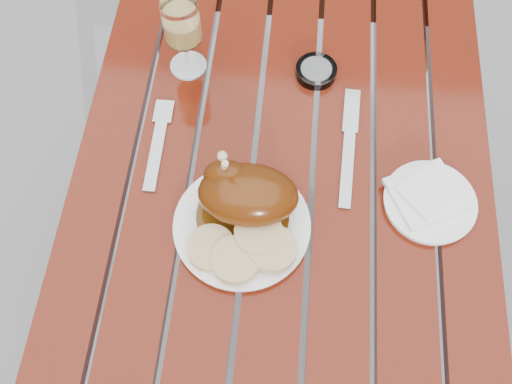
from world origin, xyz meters
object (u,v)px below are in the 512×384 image
ashtray (316,71)px  table (276,251)px  side_plate (430,202)px  dinner_plate (242,226)px  wine_glass (184,37)px

ashtray → table: bearing=-101.6°
side_plate → dinner_plate: bearing=-166.8°
table → wine_glass: (-0.22, 0.25, 0.47)m
table → side_plate: (0.28, -0.03, 0.38)m
side_plate → ashtray: (-0.22, 0.28, 0.00)m
ashtray → dinner_plate: bearing=-108.0°
wine_glass → dinner_plate: bearing=-67.1°
dinner_plate → side_plate: size_ratio=1.44×
dinner_plate → ashtray: 0.38m
table → side_plate: size_ratio=6.97×
table → ashtray: bearing=78.4°
dinner_plate → table: bearing=58.5°
wine_glass → side_plate: bearing=-29.6°
table → wine_glass: bearing=130.4°
table → wine_glass: 0.57m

